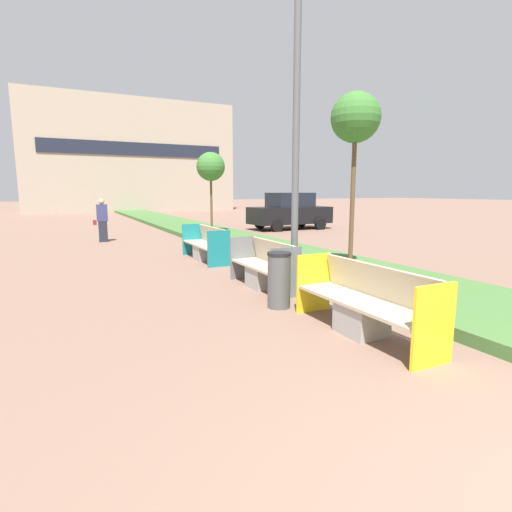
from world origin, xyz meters
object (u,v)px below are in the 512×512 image
(bench_yellow_frame, at_px, (364,307))
(sapling_tree_near, at_px, (356,120))
(bench_teal_frame, at_px, (206,247))
(bench_grey_frame, at_px, (264,270))
(parked_car_distant, at_px, (290,211))
(litter_bin, at_px, (279,280))
(street_lamp_post, at_px, (297,70))
(sapling_tree_far, at_px, (211,167))
(pedestrian_walking, at_px, (102,220))

(bench_yellow_frame, height_order, sapling_tree_near, sapling_tree_near)
(bench_teal_frame, bearing_deg, bench_grey_frame, -90.08)
(parked_car_distant, bearing_deg, sapling_tree_near, -117.09)
(parked_car_distant, bearing_deg, litter_bin, -124.51)
(litter_bin, bearing_deg, parked_car_distant, 58.49)
(bench_yellow_frame, xyz_separation_m, bench_teal_frame, (-0.00, 6.60, -0.00))
(litter_bin, relative_size, street_lamp_post, 0.12)
(bench_teal_frame, xyz_separation_m, sapling_tree_near, (2.18, -3.62, 3.06))
(bench_yellow_frame, xyz_separation_m, parked_car_distant, (6.94, 13.63, 0.54))
(bench_grey_frame, xyz_separation_m, sapling_tree_near, (2.19, 0.01, 3.07))
(sapling_tree_near, bearing_deg, parked_car_distant, 65.92)
(bench_yellow_frame, distance_m, street_lamp_post, 4.79)
(bench_yellow_frame, relative_size, litter_bin, 2.53)
(bench_yellow_frame, xyz_separation_m, sapling_tree_far, (2.18, 12.20, 2.56))
(litter_bin, height_order, street_lamp_post, street_lamp_post)
(pedestrian_walking, bearing_deg, bench_yellow_frame, -79.74)
(bench_yellow_frame, distance_m, pedestrian_walking, 12.47)
(bench_grey_frame, relative_size, street_lamp_post, 0.25)
(litter_bin, xyz_separation_m, sapling_tree_far, (2.62, 10.60, 2.46))
(bench_grey_frame, bearing_deg, parked_car_distant, 56.89)
(bench_yellow_frame, relative_size, bench_grey_frame, 1.23)
(bench_grey_frame, height_order, street_lamp_post, street_lamp_post)
(bench_grey_frame, bearing_deg, bench_yellow_frame, -89.90)
(litter_bin, height_order, sapling_tree_far, sapling_tree_far)
(street_lamp_post, distance_m, parked_car_distant, 12.94)
(street_lamp_post, bearing_deg, sapling_tree_far, 80.46)
(bench_yellow_frame, distance_m, parked_car_distant, 15.30)
(litter_bin, bearing_deg, bench_grey_frame, 72.73)
(bench_yellow_frame, height_order, bench_grey_frame, same)
(bench_yellow_frame, relative_size, parked_car_distant, 0.55)
(bench_yellow_frame, bearing_deg, sapling_tree_far, 79.85)
(street_lamp_post, distance_m, pedestrian_walking, 10.41)
(bench_teal_frame, xyz_separation_m, sapling_tree_far, (2.18, 5.60, 2.56))
(bench_yellow_frame, bearing_deg, street_lamp_post, 77.84)
(street_lamp_post, relative_size, sapling_tree_far, 2.15)
(street_lamp_post, height_order, sapling_tree_near, street_lamp_post)
(bench_yellow_frame, bearing_deg, bench_grey_frame, 90.10)
(sapling_tree_far, bearing_deg, street_lamp_post, -99.54)
(street_lamp_post, relative_size, sapling_tree_near, 1.90)
(parked_car_distant, bearing_deg, bench_teal_frame, -137.65)
(bench_teal_frame, relative_size, sapling_tree_near, 0.58)
(bench_grey_frame, height_order, pedestrian_walking, pedestrian_walking)
(bench_grey_frame, bearing_deg, street_lamp_post, -13.36)
(bench_yellow_frame, bearing_deg, pedestrian_walking, 100.26)
(bench_grey_frame, distance_m, sapling_tree_far, 9.82)
(bench_grey_frame, relative_size, pedestrian_walking, 1.16)
(litter_bin, distance_m, parked_car_distant, 14.12)
(litter_bin, bearing_deg, street_lamp_post, 49.74)
(pedestrian_walking, bearing_deg, bench_teal_frame, -68.60)
(bench_grey_frame, height_order, litter_bin, bench_grey_frame)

